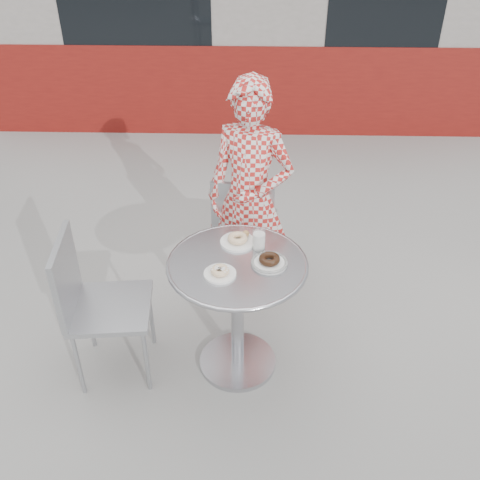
{
  "coord_description": "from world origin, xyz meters",
  "views": [
    {
      "loc": [
        0.06,
        -2.28,
        2.52
      ],
      "look_at": [
        -0.0,
        0.14,
        0.85
      ],
      "focal_mm": 40.0,
      "sensor_mm": 36.0,
      "label": 1
    }
  ],
  "objects_px": {
    "plate_far": "(238,240)",
    "chair_far": "(246,245)",
    "plate_near": "(220,272)",
    "chair_left": "(113,332)",
    "bistro_table": "(237,290)",
    "milk_cup": "(259,240)",
    "seated_person": "(250,198)",
    "plate_checker": "(269,261)"
  },
  "relations": [
    {
      "from": "seated_person",
      "to": "milk_cup",
      "type": "height_order",
      "value": "seated_person"
    },
    {
      "from": "plate_far",
      "to": "plate_near",
      "type": "bearing_deg",
      "value": -106.03
    },
    {
      "from": "bistro_table",
      "to": "plate_checker",
      "type": "distance_m",
      "value": 0.27
    },
    {
      "from": "chair_far",
      "to": "plate_near",
      "type": "bearing_deg",
      "value": 89.33
    },
    {
      "from": "chair_far",
      "to": "plate_checker",
      "type": "bearing_deg",
      "value": 105.01
    },
    {
      "from": "bistro_table",
      "to": "chair_left",
      "type": "bearing_deg",
      "value": -176.6
    },
    {
      "from": "bistro_table",
      "to": "plate_far",
      "type": "relative_size",
      "value": 3.95
    },
    {
      "from": "milk_cup",
      "to": "plate_far",
      "type": "bearing_deg",
      "value": 155.81
    },
    {
      "from": "bistro_table",
      "to": "plate_near",
      "type": "distance_m",
      "value": 0.25
    },
    {
      "from": "milk_cup",
      "to": "chair_left",
      "type": "bearing_deg",
      "value": -167.98
    },
    {
      "from": "chair_left",
      "to": "plate_checker",
      "type": "xyz_separation_m",
      "value": [
        0.91,
        0.04,
        0.51
      ]
    },
    {
      "from": "chair_left",
      "to": "plate_checker",
      "type": "height_order",
      "value": "chair_left"
    },
    {
      "from": "seated_person",
      "to": "plate_checker",
      "type": "relative_size",
      "value": 7.89
    },
    {
      "from": "bistro_table",
      "to": "chair_far",
      "type": "relative_size",
      "value": 0.89
    },
    {
      "from": "plate_far",
      "to": "milk_cup",
      "type": "height_order",
      "value": "milk_cup"
    },
    {
      "from": "plate_far",
      "to": "plate_near",
      "type": "height_order",
      "value": "plate_far"
    },
    {
      "from": "chair_far",
      "to": "chair_left",
      "type": "height_order",
      "value": "chair_left"
    },
    {
      "from": "plate_far",
      "to": "plate_checker",
      "type": "height_order",
      "value": "plate_far"
    },
    {
      "from": "chair_left",
      "to": "seated_person",
      "type": "bearing_deg",
      "value": -52.96
    },
    {
      "from": "plate_near",
      "to": "plate_checker",
      "type": "height_order",
      "value": "plate_checker"
    },
    {
      "from": "bistro_table",
      "to": "milk_cup",
      "type": "distance_m",
      "value": 0.3
    },
    {
      "from": "plate_checker",
      "to": "plate_near",
      "type": "bearing_deg",
      "value": -158.78
    },
    {
      "from": "bistro_table",
      "to": "chair_left",
      "type": "height_order",
      "value": "chair_left"
    },
    {
      "from": "chair_left",
      "to": "seated_person",
      "type": "xyz_separation_m",
      "value": [
        0.79,
        0.73,
        0.5
      ]
    },
    {
      "from": "seated_person",
      "to": "plate_near",
      "type": "xyz_separation_m",
      "value": [
        -0.15,
        -0.8,
        0.01
      ]
    },
    {
      "from": "seated_person",
      "to": "chair_far",
      "type": "bearing_deg",
      "value": 118.11
    },
    {
      "from": "plate_near",
      "to": "milk_cup",
      "type": "distance_m",
      "value": 0.32
    },
    {
      "from": "seated_person",
      "to": "plate_checker",
      "type": "distance_m",
      "value": 0.7
    },
    {
      "from": "bistro_table",
      "to": "milk_cup",
      "type": "bearing_deg",
      "value": 49.93
    },
    {
      "from": "plate_checker",
      "to": "seated_person",
      "type": "bearing_deg",
      "value": 99.27
    },
    {
      "from": "seated_person",
      "to": "plate_checker",
      "type": "bearing_deg",
      "value": -60.73
    },
    {
      "from": "plate_near",
      "to": "bistro_table",
      "type": "bearing_deg",
      "value": 51.01
    },
    {
      "from": "chair_far",
      "to": "seated_person",
      "type": "height_order",
      "value": "seated_person"
    },
    {
      "from": "plate_checker",
      "to": "milk_cup",
      "type": "relative_size",
      "value": 1.7
    },
    {
      "from": "plate_far",
      "to": "chair_far",
      "type": "bearing_deg",
      "value": 87.43
    },
    {
      "from": "seated_person",
      "to": "milk_cup",
      "type": "bearing_deg",
      "value": -64.13
    },
    {
      "from": "plate_far",
      "to": "plate_checker",
      "type": "relative_size",
      "value": 1.0
    },
    {
      "from": "plate_near",
      "to": "milk_cup",
      "type": "xyz_separation_m",
      "value": [
        0.2,
        0.25,
        0.04
      ]
    },
    {
      "from": "seated_person",
      "to": "plate_near",
      "type": "relative_size",
      "value": 9.15
    },
    {
      "from": "chair_left",
      "to": "plate_far",
      "type": "distance_m",
      "value": 0.93
    },
    {
      "from": "chair_left",
      "to": "plate_near",
      "type": "height_order",
      "value": "chair_left"
    },
    {
      "from": "bistro_table",
      "to": "chair_far",
      "type": "distance_m",
      "value": 0.95
    }
  ]
}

